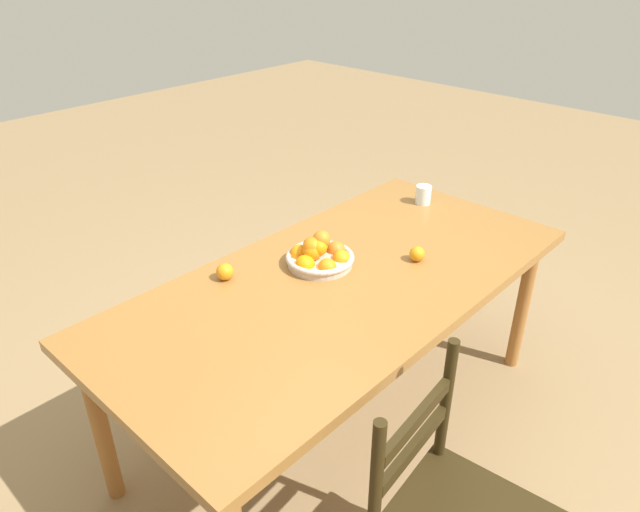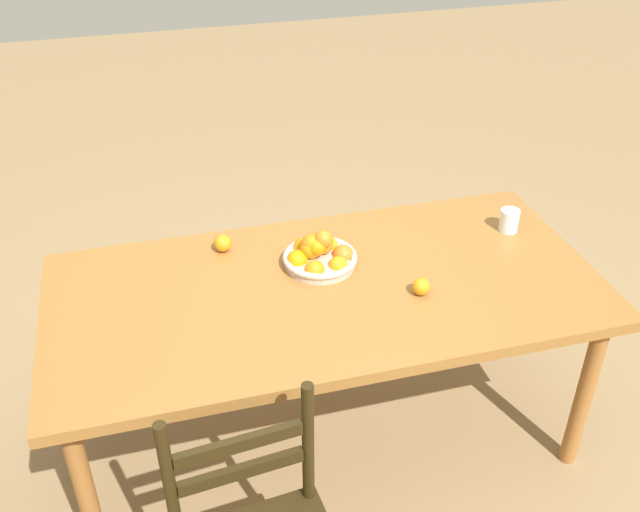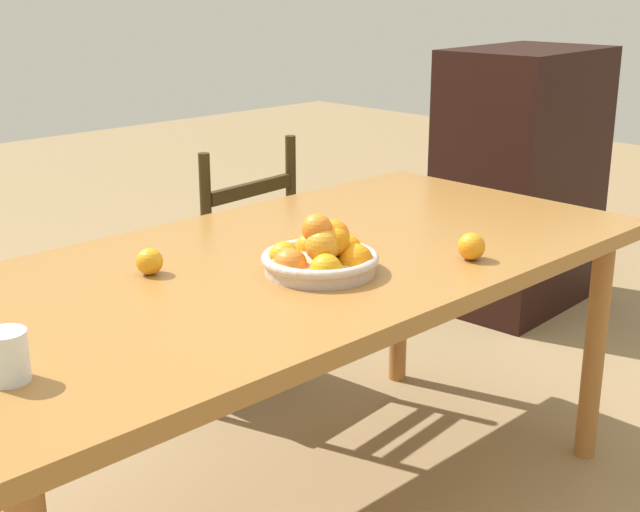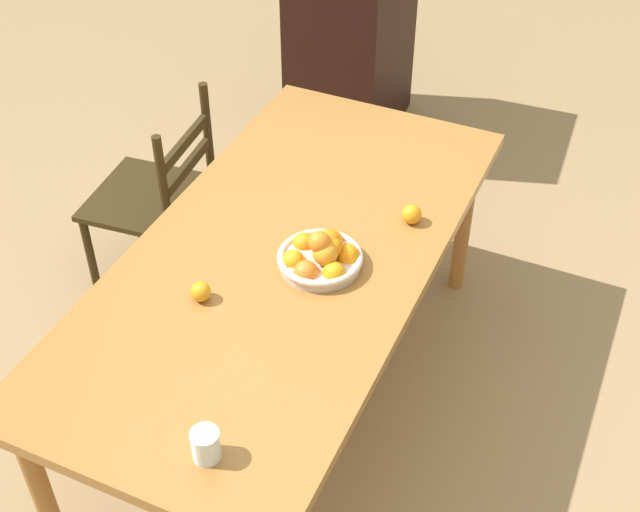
{
  "view_description": "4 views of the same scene",
  "coord_description": "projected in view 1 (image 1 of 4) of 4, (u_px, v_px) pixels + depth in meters",
  "views": [
    {
      "loc": [
        1.47,
        1.25,
        1.94
      ],
      "look_at": [
        -0.01,
        -0.14,
        0.8
      ],
      "focal_mm": 32.45,
      "sensor_mm": 36.0,
      "label": 1
    },
    {
      "loc": [
        0.57,
        2.0,
        2.27
      ],
      "look_at": [
        -0.01,
        -0.14,
        0.8
      ],
      "focal_mm": 40.3,
      "sensor_mm": 36.0,
      "label": 2
    },
    {
      "loc": [
        -1.4,
        -1.55,
        1.42
      ],
      "look_at": [
        -0.01,
        -0.14,
        0.8
      ],
      "focal_mm": 49.68,
      "sensor_mm": 36.0,
      "label": 3
    },
    {
      "loc": [
        -1.9,
        -0.99,
        2.58
      ],
      "look_at": [
        -0.01,
        -0.14,
        0.8
      ],
      "focal_mm": 48.02,
      "sensor_mm": 36.0,
      "label": 4
    }
  ],
  "objects": [
    {
      "name": "drinking_glass",
      "position": [
        423.0,
        195.0,
        2.86
      ],
      "size": [
        0.08,
        0.08,
        0.09
      ],
      "primitive_type": "cylinder",
      "color": "silver",
      "rests_on": "dining_table"
    },
    {
      "name": "ground_plane",
      "position": [
        340.0,
        419.0,
        2.63
      ],
      "size": [
        12.0,
        12.0,
        0.0
      ],
      "primitive_type": "plane",
      "color": "#937750"
    },
    {
      "name": "fruit_bowl",
      "position": [
        318.0,
        255.0,
        2.33
      ],
      "size": [
        0.28,
        0.28,
        0.15
      ],
      "color": "beige",
      "rests_on": "dining_table"
    },
    {
      "name": "orange_loose_1",
      "position": [
        225.0,
        272.0,
        2.23
      ],
      "size": [
        0.07,
        0.07,
        0.07
      ],
      "primitive_type": "sphere",
      "color": "orange",
      "rests_on": "dining_table"
    },
    {
      "name": "orange_loose_0",
      "position": [
        417.0,
        254.0,
        2.36
      ],
      "size": [
        0.06,
        0.06,
        0.06
      ],
      "primitive_type": "sphere",
      "color": "orange",
      "rests_on": "dining_table"
    },
    {
      "name": "dining_table",
      "position": [
        343.0,
        292.0,
        2.29
      ],
      "size": [
        1.98,
        0.95,
        0.76
      ],
      "color": "#99652F",
      "rests_on": "ground"
    }
  ]
}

